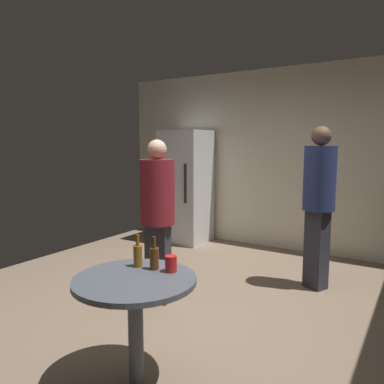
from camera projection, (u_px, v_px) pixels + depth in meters
The scene contains 9 objects.
ground_plane at pixel (180, 315), 3.62m from camera, with size 5.20×5.20×0.10m, color #7A6651.
wall_back at pixel (277, 160), 5.65m from camera, with size 5.32×0.06×2.70m, color silver.
refrigerator at pixel (186, 187), 6.07m from camera, with size 0.70×0.68×1.80m.
foreground_table at pixel (135, 293), 2.42m from camera, with size 0.80×0.80×0.73m.
beer_bottle_amber at pixel (138, 255), 2.62m from camera, with size 0.06×0.06×0.23m.
beer_bottle_brown at pixel (154, 258), 2.56m from camera, with size 0.06×0.06×0.23m.
plastic_cup_red at pixel (171, 264), 2.51m from camera, with size 0.08×0.08×0.11m, color red.
person_in_maroon_shirt at pixel (158, 209), 3.69m from camera, with size 0.41×0.41×1.63m.
person_in_navy_shirt at pixel (319, 195), 4.04m from camera, with size 0.45×0.45×1.78m.
Camera 1 is at (1.93, -2.84, 1.59)m, focal length 35.05 mm.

